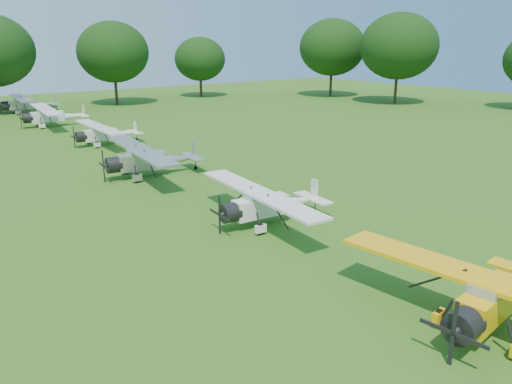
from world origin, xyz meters
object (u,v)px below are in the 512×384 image
aircraft_3 (268,202)px  aircraft_7 (27,103)px  aircraft_4 (150,158)px  aircraft_2 (496,293)px  aircraft_5 (105,132)px  aircraft_6 (52,115)px

aircraft_3 → aircraft_7: (0.26, 52.89, 0.18)m
aircraft_4 → aircraft_7: bearing=94.8°
aircraft_2 → aircraft_3: 12.60m
aircraft_3 → aircraft_5: 25.92m
aircraft_6 → aircraft_4: bearing=-86.3°
aircraft_3 → aircraft_6: (-0.16, 39.69, 0.15)m
aircraft_6 → aircraft_7: bearing=93.2°
aircraft_3 → aircraft_5: (0.81, 25.91, -0.03)m
aircraft_2 → aircraft_6: 52.28m
aircraft_3 → aircraft_4: (-0.79, 12.88, 0.14)m
aircraft_5 → aircraft_7: size_ratio=0.84×
aircraft_2 → aircraft_5: bearing=81.8°
aircraft_2 → aircraft_3: bearing=82.7°
aircraft_2 → aircraft_3: aircraft_2 is taller
aircraft_6 → aircraft_7: (0.42, 13.21, 0.03)m
aircraft_5 → aircraft_6: 13.81m
aircraft_4 → aircraft_5: aircraft_4 is taller
aircraft_3 → aircraft_5: aircraft_3 is taller
aircraft_3 → aircraft_4: bearing=98.4°
aircraft_4 → aircraft_6: (0.63, 26.80, 0.01)m
aircraft_4 → aircraft_5: (1.60, 13.03, -0.17)m
aircraft_2 → aircraft_5: 38.52m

